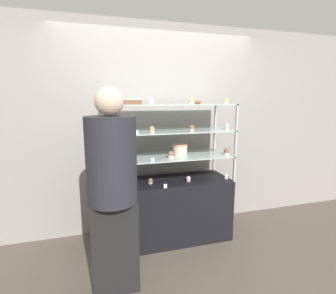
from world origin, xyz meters
name	(u,v)px	position (x,y,z in m)	size (l,w,h in m)	color
ground_plane	(168,238)	(0.00, 0.00, 0.00)	(20.00, 20.00, 0.00)	brown
back_wall	(159,129)	(0.00, 0.42, 1.30)	(8.00, 0.05, 2.60)	gray
display_base	(168,210)	(0.00, 0.00, 0.37)	(1.46, 0.54, 0.74)	black
display_riser_lower	(168,157)	(0.00, 0.00, 1.02)	(1.46, 0.54, 0.30)	#B7B7BC
display_riser_middle	(168,132)	(0.00, 0.00, 1.31)	(1.46, 0.54, 0.30)	#B7B7BC
display_riser_upper	(168,105)	(0.00, 0.00, 1.61)	(1.46, 0.54, 0.30)	#B7B7BC
layer_cake_centerpiece	(180,150)	(0.14, -0.01, 1.10)	(0.17, 0.17, 0.13)	beige
sheet_cake_frosted	(132,101)	(-0.39, 0.03, 1.65)	(0.19, 0.14, 0.06)	brown
cupcake_0	(109,185)	(-0.69, -0.08, 0.77)	(0.05, 0.05, 0.06)	beige
cupcake_1	(150,181)	(-0.22, -0.06, 0.77)	(0.05, 0.05, 0.06)	#CCB28C
cupcake_2	(188,179)	(0.21, -0.11, 0.77)	(0.05, 0.05, 0.06)	#CCB28C
cupcake_3	(226,176)	(0.69, -0.14, 0.77)	(0.05, 0.05, 0.06)	beige
price_tag_0	(165,186)	(-0.10, -0.25, 0.76)	(0.04, 0.00, 0.04)	white
cupcake_4	(109,158)	(-0.67, -0.09, 1.07)	(0.07, 0.07, 0.08)	#CCB28C
cupcake_5	(170,155)	(0.00, -0.11, 1.07)	(0.07, 0.07, 0.08)	beige
cupcake_6	(227,152)	(0.68, -0.14, 1.07)	(0.07, 0.07, 0.08)	white
price_tag_1	(152,160)	(-0.24, -0.25, 1.05)	(0.04, 0.00, 0.04)	white
cupcake_7	(107,130)	(-0.69, -0.08, 1.36)	(0.05, 0.05, 0.07)	#CCB28C
cupcake_8	(152,130)	(-0.22, -0.14, 1.36)	(0.05, 0.05, 0.07)	#CCB28C
cupcake_9	(192,128)	(0.23, -0.14, 1.36)	(0.05, 0.05, 0.07)	#CCB28C
cupcake_10	(227,127)	(0.68, -0.12, 1.36)	(0.05, 0.05, 0.07)	beige
price_tag_2	(137,132)	(-0.40, -0.25, 1.35)	(0.04, 0.00, 0.04)	white
cupcake_11	(107,101)	(-0.67, -0.09, 1.65)	(0.06, 0.06, 0.07)	#CCB28C
cupcake_12	(151,101)	(-0.23, -0.15, 1.65)	(0.06, 0.06, 0.07)	#CCB28C
cupcake_13	(192,101)	(0.24, -0.12, 1.65)	(0.06, 0.06, 0.07)	white
cupcake_14	(226,101)	(0.68, -0.07, 1.65)	(0.06, 0.06, 0.07)	beige
price_tag_3	(151,102)	(-0.25, -0.25, 1.64)	(0.04, 0.00, 0.04)	white
donut_glazed	(195,102)	(0.32, -0.02, 1.64)	(0.13, 0.13, 0.04)	brown
customer_figure	(113,187)	(-0.69, -0.70, 0.95)	(0.41, 0.41, 1.77)	black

